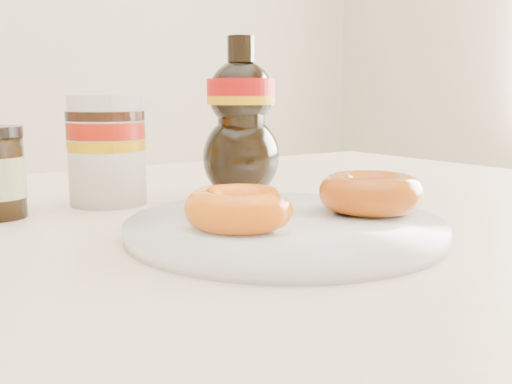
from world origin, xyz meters
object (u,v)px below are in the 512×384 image
donut_bitten (239,208)px  nutella_jar (107,146)px  plate (285,226)px  dining_table (172,285)px  donut_whole (371,193)px  syrup_bottle (241,117)px

donut_bitten → nutella_jar: size_ratio=0.75×
plate → donut_bitten: (-0.05, -0.00, 0.02)m
donut_bitten → dining_table: bearing=80.2°
donut_whole → syrup_bottle: bearing=92.6°
donut_whole → syrup_bottle: (-0.01, 0.23, 0.07)m
nutella_jar → dining_table: bearing=-71.2°
dining_table → donut_bitten: size_ratio=13.98×
plate → donut_bitten: size_ratio=3.06×
dining_table → syrup_bottle: 0.24m
dining_table → donut_bitten: (-0.00, -0.15, 0.12)m
donut_bitten → donut_whole: 0.15m
plate → syrup_bottle: (0.09, 0.22, 0.10)m
donut_bitten → syrup_bottle: bearing=48.5°
plate → donut_bitten: donut_bitten is taller
syrup_bottle → plate: bearing=-112.1°
donut_whole → nutella_jar: bearing=124.6°
dining_table → syrup_bottle: bearing=26.3°
donut_whole → syrup_bottle: 0.24m
donut_whole → syrup_bottle: syrup_bottle is taller
dining_table → plate: 0.18m
donut_whole → plate: bearing=171.3°
plate → donut_bitten: 0.06m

